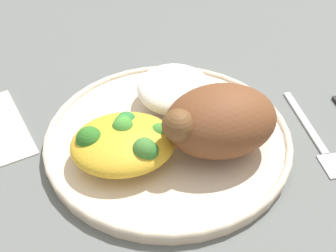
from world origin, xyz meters
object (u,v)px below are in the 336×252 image
object	(u,v)px
plate	(168,138)
rice_pile	(175,89)
mac_cheese_with_broccoli	(124,142)
fork	(315,136)
roasted_chicken	(219,121)

from	to	relation	value
plate	rice_pile	world-z (taller)	rice_pile
mac_cheese_with_broccoli	fork	distance (m)	0.21
fork	roasted_chicken	bearing A→B (deg)	1.86
rice_pile	fork	distance (m)	0.17
roasted_chicken	plate	bearing A→B (deg)	-35.08
plate	roasted_chicken	world-z (taller)	roasted_chicken
mac_cheese_with_broccoli	fork	world-z (taller)	mac_cheese_with_broccoli
plate	rice_pile	size ratio (longest dim) A/B	2.99
plate	rice_pile	xyz separation A→B (m)	(-0.02, -0.05, 0.03)
rice_pile	fork	world-z (taller)	rice_pile
plate	roasted_chicken	bearing A→B (deg)	144.92
roasted_chicken	rice_pile	distance (m)	0.09
plate	roasted_chicken	size ratio (longest dim) A/B	2.20
roasted_chicken	rice_pile	world-z (taller)	roasted_chicken
roasted_chicken	fork	world-z (taller)	roasted_chicken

